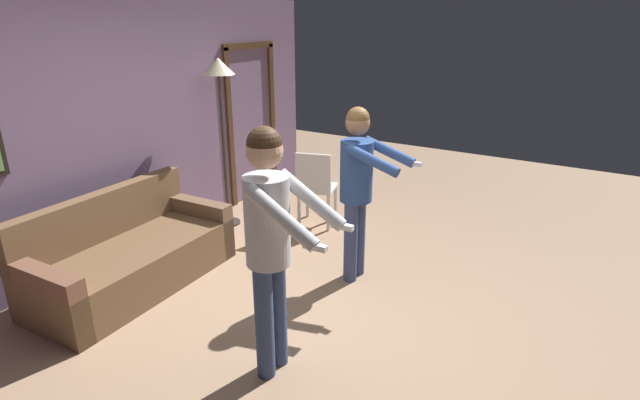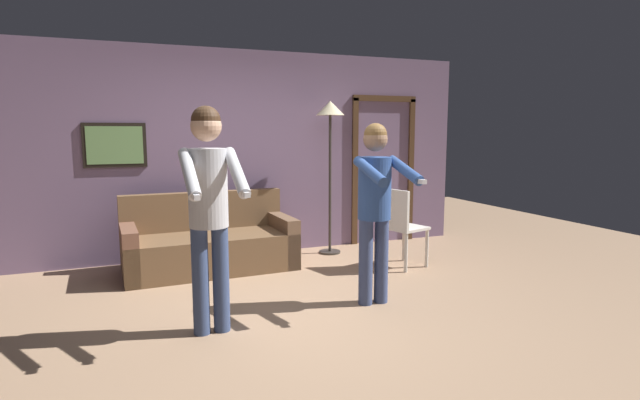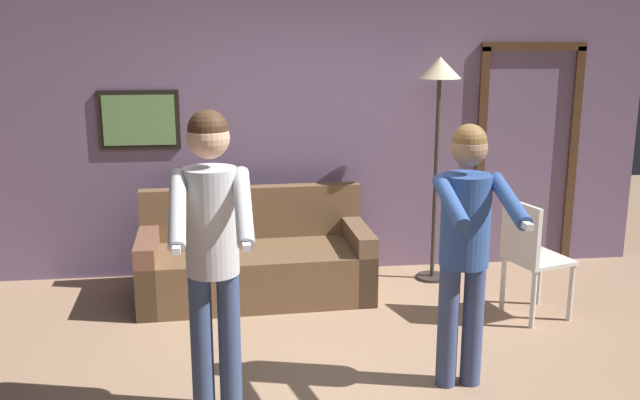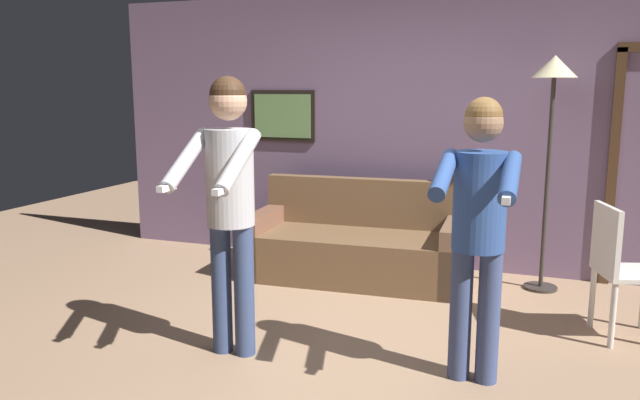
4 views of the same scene
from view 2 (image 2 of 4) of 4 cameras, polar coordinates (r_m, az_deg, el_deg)
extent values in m
plane|color=#A07E60|center=(4.55, -3.47, -12.58)|extent=(12.00, 12.00, 0.00)
cube|color=slate|center=(6.46, -9.79, 5.20)|extent=(6.40, 0.06, 2.60)
cube|color=black|center=(6.28, -22.39, 5.81)|extent=(0.69, 0.02, 0.51)
cube|color=#6A9457|center=(6.26, -22.39, 5.81)|extent=(0.61, 0.01, 0.43)
cube|color=#4C331E|center=(6.97, 4.02, 3.18)|extent=(0.08, 0.04, 2.04)
cube|color=#4C331E|center=(7.40, 10.34, 3.34)|extent=(0.08, 0.04, 2.04)
cube|color=#4C331E|center=(7.16, 7.42, 11.43)|extent=(0.98, 0.04, 0.08)
cube|color=brown|center=(5.88, -12.41, -5.86)|extent=(1.94, 0.94, 0.42)
cube|color=brown|center=(6.14, -13.20, -1.17)|extent=(1.90, 0.23, 0.45)
cube|color=brown|center=(5.76, -20.97, -5.68)|extent=(0.20, 0.86, 0.58)
cube|color=brown|center=(6.09, -4.37, -4.45)|extent=(0.20, 0.86, 0.58)
cylinder|color=#332D28|center=(6.60, 1.13, -5.95)|extent=(0.28, 0.28, 0.02)
cylinder|color=#332D28|center=(6.44, 1.15, 1.80)|extent=(0.04, 0.04, 1.76)
cone|color=#F9EAB7|center=(6.41, 1.18, 10.47)|extent=(0.37, 0.37, 0.18)
cylinder|color=#34446C|center=(4.05, -13.50, -9.03)|extent=(0.13, 0.13, 0.85)
cylinder|color=#34446C|center=(4.08, -11.26, -8.84)|extent=(0.13, 0.13, 0.85)
cylinder|color=#B2B2B7|center=(3.92, -12.69, 1.35)|extent=(0.30, 0.30, 0.61)
sphere|color=tan|center=(3.89, -12.90, 8.24)|extent=(0.24, 0.24, 0.24)
sphere|color=#382314|center=(3.89, -12.92, 8.85)|extent=(0.22, 0.22, 0.22)
cylinder|color=#B2B2B7|center=(3.65, -14.71, 2.95)|extent=(0.11, 0.51, 0.35)
cube|color=white|center=(3.44, -14.05, 0.38)|extent=(0.04, 0.15, 0.04)
cylinder|color=#B2B2B7|center=(3.72, -9.52, 3.18)|extent=(0.11, 0.51, 0.35)
cube|color=white|center=(3.51, -8.57, 0.67)|extent=(0.04, 0.15, 0.04)
cylinder|color=#3C4A77|center=(4.62, 5.25, -7.09)|extent=(0.13, 0.13, 0.80)
cylinder|color=#3C4A77|center=(4.69, 7.01, -6.88)|extent=(0.13, 0.13, 0.80)
cylinder|color=#2D4C8C|center=(4.53, 6.26, 1.35)|extent=(0.30, 0.30, 0.56)
sphere|color=#9E7556|center=(4.50, 6.35, 6.93)|extent=(0.22, 0.22, 0.22)
sphere|color=brown|center=(4.50, 6.35, 7.42)|extent=(0.21, 0.21, 0.21)
cylinder|color=#2D4C8C|center=(4.23, 5.74, 3.29)|extent=(0.09, 0.50, 0.24)
cylinder|color=#2D4C8C|center=(4.39, 9.70, 3.39)|extent=(0.09, 0.50, 0.24)
cube|color=white|center=(4.20, 11.34, 2.12)|extent=(0.04, 0.15, 0.04)
cylinder|color=silver|center=(6.01, 12.11, -5.41)|extent=(0.04, 0.04, 0.45)
cylinder|color=silver|center=(6.24, 9.56, -4.85)|extent=(0.04, 0.04, 0.45)
cylinder|color=silver|center=(5.75, 9.80, -5.97)|extent=(0.04, 0.04, 0.45)
cylinder|color=silver|center=(5.99, 7.23, -5.36)|extent=(0.04, 0.04, 0.45)
cube|color=silver|center=(5.94, 9.73, -3.14)|extent=(0.52, 0.52, 0.03)
cube|color=silver|center=(5.76, 8.51, -1.03)|extent=(0.16, 0.41, 0.45)
camera|label=1|loc=(2.79, -65.31, 20.52)|focal=28.00mm
camera|label=3|loc=(0.96, 76.48, 42.20)|focal=40.00mm
camera|label=4|loc=(2.46, 59.29, 6.86)|focal=35.00mm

